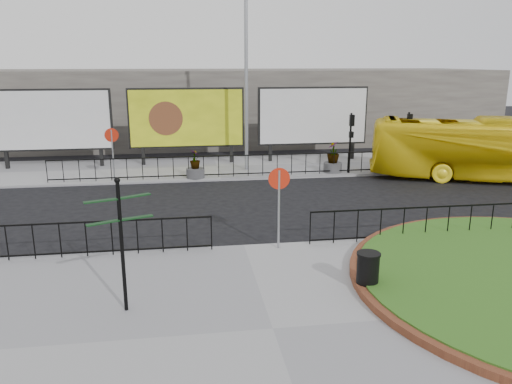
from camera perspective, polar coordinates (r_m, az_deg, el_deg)
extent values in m
plane|color=black|center=(15.43, -1.39, -6.48)|extent=(90.00, 90.00, 0.00)
cube|color=gray|center=(10.94, 1.93, -15.59)|extent=(30.00, 10.00, 0.12)
cube|color=gray|center=(26.91, -4.52, 2.84)|extent=(44.00, 6.00, 0.12)
cylinder|color=gray|center=(24.29, -16.03, 4.05)|extent=(0.07, 0.07, 2.40)
cylinder|color=#AE1E0B|center=(24.14, -16.19, 6.26)|extent=(0.64, 0.03, 0.64)
cylinder|color=white|center=(24.16, -16.18, 6.27)|extent=(0.50, 0.03, 0.50)
cylinder|color=gray|center=(14.78, 2.62, -2.05)|extent=(0.07, 0.07, 2.40)
cylinder|color=#AE1E0B|center=(14.53, 2.66, 1.54)|extent=(0.64, 0.03, 0.64)
cylinder|color=white|center=(14.55, 2.65, 1.56)|extent=(0.50, 0.03, 0.50)
cube|color=black|center=(29.21, -26.59, 3.38)|extent=(0.18, 0.18, 1.00)
cube|color=black|center=(28.07, -17.24, 3.88)|extent=(0.18, 0.18, 1.00)
cube|color=black|center=(28.27, -22.40, 7.62)|extent=(6.20, 0.25, 3.20)
cube|color=silver|center=(28.11, -22.47, 7.58)|extent=(6.00, 0.06, 3.00)
cube|color=black|center=(27.82, -12.75, 4.09)|extent=(0.18, 0.18, 1.00)
cube|color=black|center=(27.85, -2.84, 4.45)|extent=(0.18, 0.18, 1.00)
cube|color=black|center=(27.44, -7.94, 8.39)|extent=(6.20, 0.25, 3.20)
cube|color=yellow|center=(27.29, -7.94, 8.36)|extent=(6.00, 0.06, 3.00)
cube|color=black|center=(28.15, 1.64, 4.57)|extent=(0.18, 0.18, 1.00)
cube|color=black|center=(29.35, 10.94, 4.73)|extent=(0.18, 0.18, 1.00)
cube|color=black|center=(28.38, 6.50, 8.65)|extent=(6.20, 0.25, 3.20)
cube|color=silver|center=(28.23, 6.58, 8.61)|extent=(6.00, 0.06, 3.00)
cylinder|color=gray|center=(25.51, -1.13, 12.57)|extent=(0.18, 0.18, 9.00)
cylinder|color=black|center=(25.38, 10.70, 5.49)|extent=(0.10, 0.10, 3.00)
cube|color=black|center=(25.12, 10.91, 8.04)|extent=(0.22, 0.18, 0.55)
cube|color=black|center=(25.20, 10.83, 6.46)|extent=(0.20, 0.16, 0.30)
cylinder|color=black|center=(26.51, 16.87, 5.50)|extent=(0.10, 0.10, 3.00)
cube|color=black|center=(26.25, 17.17, 7.93)|extent=(0.22, 0.18, 0.55)
cube|color=black|center=(26.34, 17.05, 6.42)|extent=(0.20, 0.16, 0.30)
cube|color=slate|center=(36.46, -5.71, 9.81)|extent=(40.00, 10.00, 5.00)
cylinder|color=black|center=(11.39, -15.06, -6.23)|extent=(0.08, 0.08, 2.97)
sphere|color=black|center=(10.95, -15.59, 1.29)|extent=(0.13, 0.13, 0.13)
cube|color=black|center=(10.98, -17.34, -0.97)|extent=(0.70, 0.35, 0.03)
cube|color=black|center=(11.17, -13.67, -0.45)|extent=(0.68, 0.44, 0.03)
cube|color=black|center=(11.08, -17.11, -3.39)|extent=(0.69, 0.41, 0.03)
cube|color=black|center=(11.25, -13.44, -2.85)|extent=(0.70, 0.35, 0.03)
cylinder|color=black|center=(12.66, 12.64, -8.96)|extent=(0.54, 0.54, 0.90)
cylinder|color=black|center=(12.48, 12.77, -6.93)|extent=(0.58, 0.58, 0.06)
imported|color=yellow|center=(26.37, 24.79, 4.46)|extent=(10.97, 6.02, 3.00)
cylinder|color=#4C4C4F|center=(24.26, -6.94, 2.16)|extent=(0.88, 0.88, 0.46)
imported|color=#265416|center=(24.12, -6.99, 3.75)|extent=(0.68, 0.68, 0.91)
cylinder|color=#4C4C4F|center=(25.63, 8.75, 2.80)|extent=(0.93, 0.93, 0.48)
imported|color=#265416|center=(25.48, 8.82, 4.54)|extent=(0.74, 0.74, 1.09)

